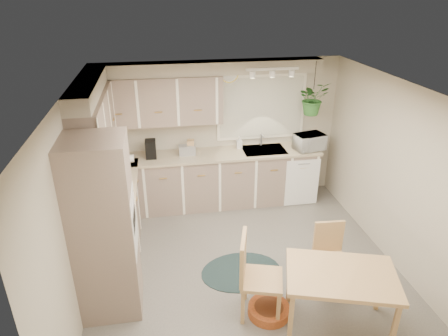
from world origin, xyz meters
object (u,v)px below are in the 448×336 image
Objects in this scene: braided_rug at (241,271)px; dining_table at (338,300)px; chair_left at (262,277)px; microwave at (310,140)px; chair_back at (332,259)px; pet_bed at (269,310)px.

dining_table is at bearing -51.70° from braided_rug.
chair_left is 0.89m from braided_rug.
dining_table reaches higher than braided_rug.
chair_left is (-0.77, 0.33, 0.15)m from dining_table.
microwave reaches higher than chair_left.
chair_left is at bearing 20.00° from chair_back.
chair_back reaches higher than dining_table.
braided_rug is (-1.03, 0.45, -0.42)m from chair_back.
microwave is at bearing 76.46° from dining_table.
microwave is (1.36, 2.54, 1.05)m from pet_bed.
dining_table is at bearing -116.73° from microwave.
microwave reaches higher than dining_table.
chair_back is 1.20m from braided_rug.
chair_left reaches higher than dining_table.
braided_rug is at bearing -143.94° from microwave.
chair_back is 0.79× the size of braided_rug.
dining_table is 1.12× the size of chair_left.
braided_rug is at bearing 101.45° from pet_bed.
chair_left is 0.95× the size of braided_rug.
pet_bed is (-0.87, -0.33, -0.37)m from chair_back.
dining_table reaches higher than pet_bed.
microwave is at bearing 166.47° from chair_left.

